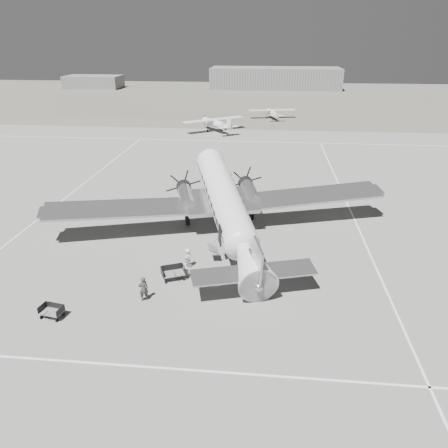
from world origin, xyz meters
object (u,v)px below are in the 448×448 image
Objects in this scene: ground_crew at (143,289)px; light_plane_right at (272,114)px; light_plane_left at (215,125)px; baggage_cart_near at (173,273)px; hangar_main at (275,78)px; ramp_agent at (188,267)px; passenger at (188,258)px; shed_secondary at (94,82)px; dc3_airliner at (226,207)px; baggage_cart_far at (52,312)px.

light_plane_right is at bearing -126.70° from ground_crew.
light_plane_left reaches higher than baggage_cart_near.
ground_crew is (-9.21, -127.80, -2.43)m from hangar_main.
baggage_cart_near is (-6.97, -67.18, -0.55)m from light_plane_right.
ramp_agent reaches higher than passenger.
shed_secondary is at bearing 57.55° from ramp_agent.
light_plane_left is at bearing -54.08° from shed_secondary.
dc3_airliner is 17.63× the size of ground_crew.
hangar_main is 1.37× the size of dc3_airliner.
light_plane_left is 8.39× the size of baggage_cart_far.
shed_secondary is 125.54m from dc3_airliner.
light_plane_left reaches higher than baggage_cart_far.
passenger is (-6.22, -65.31, -0.26)m from light_plane_right.
dc3_airliner reaches higher than light_plane_left.
shed_secondary reaches higher than light_plane_right.
hangar_main is at bearing -9.16° from passenger.
baggage_cart_near is 3.18m from ground_crew.
light_plane_left is 50.73m from passenger.
hangar_main is 124.83m from ramp_agent.
baggage_cart_far is 0.82× the size of ramp_agent.
dc3_airliner reaches higher than baggage_cart_near.
hangar_main reaches higher than baggage_cart_far.
light_plane_right is 73.74m from baggage_cart_far.
hangar_main is at bearing 94.09° from baggage_cart_far.
ground_crew is at bearing -67.53° from shed_secondary.
passenger is at bearing 43.96° from ramp_agent.
ramp_agent reaches higher than ground_crew.
baggage_cart_near is at bearing -145.20° from ground_crew.
baggage_cart_far is at bearing -69.98° from shed_secondary.
light_plane_left is (-11.11, -72.50, -2.04)m from hangar_main.
passenger is (7.25, 7.19, 0.36)m from baggage_cart_far.
light_plane_left is 52.30m from ramp_agent.
shed_secondary is 130.79m from baggage_cart_near.
baggage_cart_far is at bearing -4.31° from ground_crew.
ground_crew is (50.79, -122.80, -1.13)m from shed_secondary.
shed_secondary is 79.24m from light_plane_right.
passenger is at bearing -143.89° from ground_crew.
shed_secondary is 129.38m from passenger.
light_plane_left is 6.98× the size of ground_crew.
ground_crew is (-1.35, -2.86, 0.39)m from baggage_cart_near.
dc3_airliner is 16.02m from baggage_cart_far.
dc3_airliner reaches higher than shed_secondary.
baggage_cart_far is 9.42m from ramp_agent.
baggage_cart_near is at bearing 140.54° from ramp_agent.
baggage_cart_far is at bearing 128.93° from passenger.
light_plane_right is 70.53m from ground_crew.
passenger is at bearing -65.87° from shed_secondary.
baggage_cart_far is 5.73m from ground_crew.
light_plane_right is at bearing -11.29° from passenger.
light_plane_right is at bearing 69.23° from dc3_airliner.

